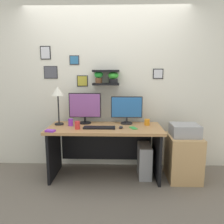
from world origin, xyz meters
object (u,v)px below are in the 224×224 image
pen_cup (71,122)px  water_cup (77,125)px  monitor_left (85,107)px  scissors_tray (50,131)px  desk (105,140)px  keyboard (99,128)px  coffee_mug (147,122)px  printer (185,130)px  cell_phone (133,128)px  desk_lamp (58,94)px  computer_mouse (121,127)px  monitor_right (127,109)px  computer_tower_right (144,160)px  drawer_cabinet (183,158)px

pen_cup → water_cup: (0.13, -0.19, 0.01)m
monitor_left → scissors_tray: 0.67m
desk → keyboard: bearing=-117.5°
coffee_mug → monitor_left: bearing=174.3°
scissors_tray → water_cup: bearing=23.5°
monitor_left → scissors_tray: (-0.38, -0.50, -0.24)m
keyboard → water_cup: 0.30m
monitor_left → printer: (1.43, -0.26, -0.28)m
cell_phone → desk: bearing=143.1°
desk_lamp → water_cup: size_ratio=5.14×
cell_phone → printer: 0.72m
computer_mouse → printer: printer is taller
monitor_right → pen_cup: (-0.82, -0.16, -0.17)m
pen_cup → computer_mouse: bearing=-10.4°
desk_lamp → scissors_tray: 0.60m
cell_phone → computer_tower_right: size_ratio=0.30×
cell_phone → coffee_mug: (0.21, 0.20, 0.04)m
monitor_left → monitor_right: size_ratio=1.02×
cell_phone → keyboard: bearing=162.3°
coffee_mug → scissors_tray: (-1.31, -0.40, -0.03)m
monitor_right → coffee_mug: monitor_right is taller
pen_cup → desk: bearing=0.2°
cell_phone → printer: printer is taller
cell_phone → scissors_tray: scissors_tray is taller
desk_lamp → coffee_mug: size_ratio=6.28×
cell_phone → pen_cup: 0.91m
desk_lamp → printer: bearing=-4.9°
monitor_left → desk_lamp: size_ratio=0.85×
computer_mouse → drawer_cabinet: bearing=2.6°
coffee_mug → pen_cup: pen_cup is taller
monitor_right → water_cup: monitor_right is taller
desk → coffee_mug: coffee_mug is taller
monitor_left → water_cup: 0.41m
computer_mouse → desk_lamp: 1.04m
coffee_mug → water_cup: (-0.98, -0.26, 0.01)m
scissors_tray → computer_tower_right: 1.42m
drawer_cabinet → pen_cup: bearing=176.7°
monitor_left → scissors_tray: size_ratio=4.02×
desk → coffee_mug: bearing=6.5°
printer → monitor_left: bearing=169.8°
monitor_right → printer: 0.88m
monitor_left → printer: 1.48m
monitor_left → water_cup: monitor_left is taller
monitor_left → coffee_mug: monitor_left is taller
desk_lamp → monitor_left: bearing=15.2°
computer_tower_right → scissors_tray: bearing=-166.3°
keyboard → computer_mouse: bearing=0.9°
keyboard → coffee_mug: size_ratio=4.89×
desk_lamp → cell_phone: bearing=-9.7°
coffee_mug → water_cup: size_ratio=0.82×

